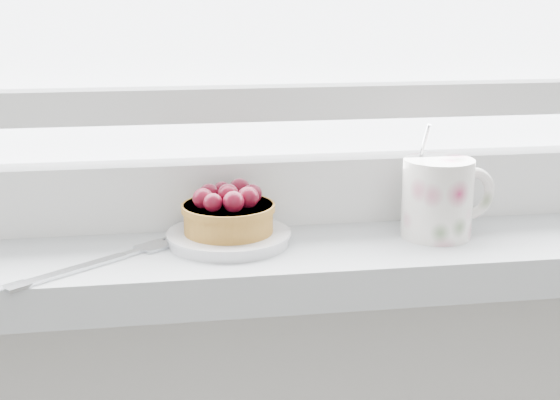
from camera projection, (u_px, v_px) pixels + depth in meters
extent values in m
cube|color=#B7BCBE|center=(277.00, 258.00, 0.80)|extent=(1.60, 0.20, 0.04)
cube|color=silver|center=(267.00, 189.00, 0.85)|extent=(1.30, 0.05, 0.07)
cube|color=silver|center=(266.00, 102.00, 0.82)|extent=(1.30, 0.04, 0.04)
cylinder|color=silver|center=(229.00, 238.00, 0.78)|extent=(0.12, 0.12, 0.01)
cylinder|color=#996321|center=(228.00, 218.00, 0.77)|extent=(0.09, 0.09, 0.03)
cylinder|color=#996321|center=(228.00, 207.00, 0.77)|extent=(0.09, 0.09, 0.01)
sphere|color=#440311|center=(228.00, 195.00, 0.77)|extent=(0.02, 0.02, 0.02)
sphere|color=#440311|center=(252.00, 194.00, 0.77)|extent=(0.02, 0.02, 0.02)
sphere|color=#440311|center=(240.00, 189.00, 0.79)|extent=(0.02, 0.02, 0.02)
sphere|color=#440311|center=(222.00, 191.00, 0.79)|extent=(0.02, 0.02, 0.02)
sphere|color=#440311|center=(209.00, 193.00, 0.78)|extent=(0.02, 0.02, 0.02)
sphere|color=#440311|center=(203.00, 198.00, 0.76)|extent=(0.02, 0.02, 0.02)
sphere|color=#440311|center=(213.00, 203.00, 0.74)|extent=(0.02, 0.02, 0.02)
sphere|color=#440311|center=(233.00, 202.00, 0.74)|extent=(0.02, 0.02, 0.02)
sphere|color=#440311|center=(248.00, 197.00, 0.76)|extent=(0.02, 0.02, 0.02)
cylinder|color=silver|center=(437.00, 198.00, 0.79)|extent=(0.08, 0.08, 0.08)
cylinder|color=black|center=(439.00, 163.00, 0.78)|extent=(0.06, 0.06, 0.01)
torus|color=silver|center=(471.00, 193.00, 0.80)|extent=(0.06, 0.02, 0.06)
cylinder|color=silver|center=(423.00, 147.00, 0.79)|extent=(0.01, 0.02, 0.05)
cube|color=silver|center=(71.00, 270.00, 0.70)|extent=(0.10, 0.08, 0.00)
cube|color=silver|center=(17.00, 286.00, 0.66)|extent=(0.03, 0.03, 0.00)
cube|color=silver|center=(133.00, 253.00, 0.75)|extent=(0.02, 0.02, 0.00)
cube|color=silver|center=(154.00, 246.00, 0.76)|extent=(0.04, 0.04, 0.00)
cube|color=silver|center=(186.00, 241.00, 0.78)|extent=(0.03, 0.02, 0.00)
cube|color=silver|center=(182.00, 240.00, 0.78)|extent=(0.03, 0.02, 0.00)
cube|color=silver|center=(177.00, 238.00, 0.79)|extent=(0.03, 0.02, 0.00)
cube|color=silver|center=(173.00, 237.00, 0.79)|extent=(0.03, 0.02, 0.00)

